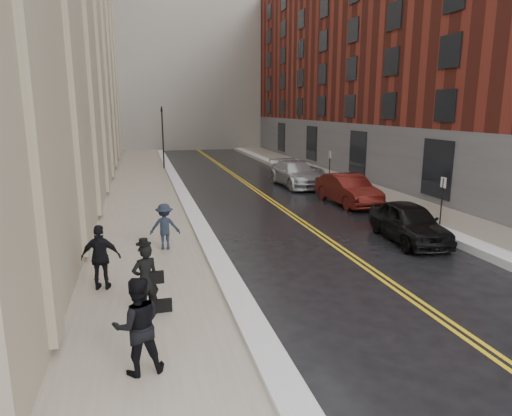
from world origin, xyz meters
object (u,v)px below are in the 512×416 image
car_silver_far (301,170)px  pedestrian_main (145,280)px  car_black (409,222)px  pedestrian_b (165,227)px  car_maroon (348,189)px  car_silver_near (296,174)px  pedestrian_c (101,257)px  pedestrian_a (138,326)px

car_silver_far → pedestrian_main: size_ratio=2.61×
car_black → pedestrian_b: size_ratio=2.70×
car_maroon → pedestrian_b: size_ratio=2.97×
car_maroon → car_silver_far: car_maroon is taller
car_maroon → car_silver_near: 6.35m
car_maroon → pedestrian_c: pedestrian_c is taller
car_black → car_silver_far: car_black is taller
car_black → pedestrian_main: pedestrian_main is taller
pedestrian_b → pedestrian_c: (-1.91, -3.32, 0.09)m
car_maroon → pedestrian_b: bearing=-151.0°
car_black → pedestrian_a: pedestrian_a is taller
car_black → car_maroon: 7.00m
car_silver_far → pedestrian_a: 25.78m
car_silver_near → pedestrian_c: size_ratio=3.05×
pedestrian_main → pedestrian_c: 2.32m
car_maroon → pedestrian_b: 11.77m
car_maroon → car_silver_near: car_silver_near is taller
pedestrian_main → pedestrian_a: (-0.18, -2.48, 0.05)m
car_silver_near → car_black: bearing=-92.4°
pedestrian_main → car_silver_near: bearing=-142.5°
car_maroon → pedestrian_main: (-10.78, -11.48, 0.25)m
car_black → pedestrian_b: pedestrian_b is taller
pedestrian_c → pedestrian_b: bearing=-109.9°
car_black → pedestrian_a: size_ratio=2.33×
car_black → car_silver_far: size_ratio=0.95×
car_black → pedestrian_a: (-10.23, -7.00, 0.35)m
car_black → pedestrian_c: (-11.20, -2.51, 0.31)m
pedestrian_a → pedestrian_c: bearing=-85.2°
car_silver_far → pedestrian_b: bearing=-132.0°
car_silver_far → pedestrian_main: bearing=-126.1°
pedestrian_main → car_silver_far: bearing=-142.0°
car_black → car_silver_near: 13.26m
pedestrian_a → car_maroon: bearing=-135.6°
pedestrian_a → pedestrian_c: pedestrian_a is taller
pedestrian_a → pedestrian_c: 4.59m
pedestrian_b → pedestrian_c: bearing=66.0°
car_maroon → pedestrian_main: 15.75m
pedestrian_c → pedestrian_main: bearing=130.0°
pedestrian_b → car_silver_far: bearing=-118.8°
car_silver_near → pedestrian_a: (-10.19, -20.27, 0.30)m
car_silver_far → pedestrian_b: 18.57m
car_maroon → car_silver_far: (0.57, 9.08, -0.15)m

